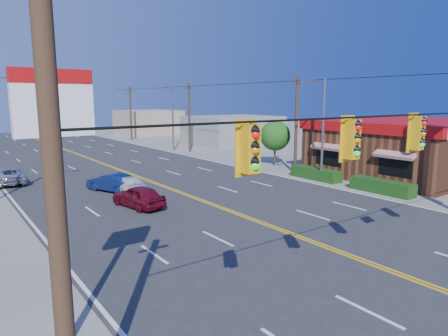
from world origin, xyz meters
TOP-DOWN VIEW (x-y plane):
  - ground at (0.00, 0.00)m, footprint 160.00×160.00m
  - road at (0.00, 20.00)m, footprint 20.00×120.00m
  - signal_span at (-0.12, 0.00)m, footprint 24.32×0.34m
  - kfc at (19.90, 12.00)m, footprint 16.30×12.40m
  - pizza_hut_sign at (-11.00, 4.00)m, footprint 1.90×0.30m
  - streetlight_se at (10.79, 14.00)m, footprint 2.55×0.25m
  - streetlight_ne at (10.79, 38.00)m, footprint 2.55×0.25m
  - utility_pole_near at (12.20, 18.00)m, footprint 0.28×0.28m
  - utility_pole_mid at (12.20, 36.00)m, footprint 0.28×0.28m
  - utility_pole_far at (12.20, 54.00)m, footprint 0.28×0.28m
  - tree_kfc_rear at (13.50, 22.00)m, footprint 2.94×2.94m
  - bld_east_mid at (22.00, 40.00)m, footprint 12.00×10.00m
  - bld_east_far at (19.00, 62.00)m, footprint 10.00×10.00m
  - car_magenta at (-3.91, 15.33)m, footprint 2.23×4.12m
  - car_blue at (-3.68, 20.29)m, footprint 2.76×4.12m
  - car_white at (-3.00, 19.19)m, footprint 1.61×3.95m
  - car_silver at (-9.19, 27.47)m, footprint 2.34×4.74m

SIDE VIEW (x-z plane):
  - ground at x=0.00m, z-range 0.00..0.00m
  - road at x=0.00m, z-range 0.00..0.06m
  - car_white at x=-3.00m, z-range 0.00..1.14m
  - car_blue at x=-3.68m, z-range 0.00..1.28m
  - car_silver at x=-9.19m, z-range 0.00..1.29m
  - car_magenta at x=-3.91m, z-range 0.00..1.33m
  - bld_east_mid at x=22.00m, z-range 0.00..4.00m
  - bld_east_far at x=19.00m, z-range 0.00..4.40m
  - kfc at x=19.90m, z-range 0.03..4.73m
  - tree_kfc_rear at x=13.50m, z-range 0.73..5.14m
  - utility_pole_near at x=12.20m, z-range 0.00..8.40m
  - utility_pole_mid at x=12.20m, z-range 0.00..8.40m
  - utility_pole_far at x=12.20m, z-range 0.00..8.40m
  - streetlight_se at x=10.79m, z-range 0.51..8.51m
  - streetlight_ne at x=10.79m, z-range 0.51..8.51m
  - signal_span at x=-0.12m, z-range 0.39..9.39m
  - pizza_hut_sign at x=-11.00m, z-range 1.76..8.61m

